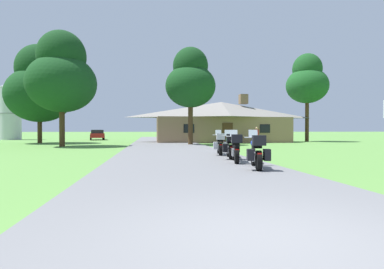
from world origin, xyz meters
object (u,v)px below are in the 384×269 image
(bystander_red_shirt_near_lodge, at_px, (257,134))
(metal_silo_distant, at_px, (10,111))
(tree_left_far, at_px, (39,87))
(motorcycle_green_third_in_row, at_px, (230,146))
(parked_red_suv_far_left, at_px, (97,134))
(tree_left_near, at_px, (62,75))
(motorcycle_blue_nearest_to_camera, at_px, (257,152))
(motorcycle_silver_second_in_row, at_px, (235,148))
(tree_by_lodge_front, at_px, (191,80))
(tree_right_of_lodge, at_px, (307,81))
(motorcycle_green_farthest_in_row, at_px, (220,144))

(bystander_red_shirt_near_lodge, relative_size, metal_silo_distant, 0.21)
(tree_left_far, bearing_deg, motorcycle_green_third_in_row, -53.52)
(motorcycle_green_third_in_row, height_order, parked_red_suv_far_left, parked_red_suv_far_left)
(tree_left_near, bearing_deg, motorcycle_blue_nearest_to_camera, -57.65)
(motorcycle_blue_nearest_to_camera, relative_size, motorcycle_silver_second_in_row, 1.00)
(motorcycle_green_third_in_row, height_order, tree_by_lodge_front, tree_by_lodge_front)
(metal_silo_distant, xyz_separation_m, parked_red_suv_far_left, (12.32, -2.38, -3.27))
(bystander_red_shirt_near_lodge, xyz_separation_m, tree_left_far, (-21.73, 3.82, 4.84))
(motorcycle_silver_second_in_row, relative_size, tree_by_lodge_front, 0.23)
(motorcycle_silver_second_in_row, bearing_deg, metal_silo_distant, 133.92)
(motorcycle_green_third_in_row, distance_m, tree_right_of_lodge, 26.75)
(motorcycle_green_third_in_row, bearing_deg, bystander_red_shirt_near_lodge, 75.82)
(motorcycle_blue_nearest_to_camera, xyz_separation_m, motorcycle_green_farthest_in_row, (0.09, 6.03, 0.00))
(motorcycle_green_farthest_in_row, distance_m, metal_silo_distant, 39.25)
(motorcycle_green_farthest_in_row, height_order, bystander_red_shirt_near_lodge, bystander_red_shirt_near_lodge)
(motorcycle_green_farthest_in_row, height_order, tree_left_far, tree_left_far)
(tree_left_far, bearing_deg, motorcycle_blue_nearest_to_camera, -58.29)
(motorcycle_silver_second_in_row, distance_m, motorcycle_green_third_in_row, 1.62)
(parked_red_suv_far_left, bearing_deg, motorcycle_green_farthest_in_row, -79.55)
(motorcycle_silver_second_in_row, xyz_separation_m, parked_red_suv_far_left, (-10.80, 32.81, 0.16))
(tree_left_far, bearing_deg, tree_left_near, -59.85)
(tree_left_near, xyz_separation_m, metal_silo_distant, (-12.52, 20.50, -1.79))
(motorcycle_silver_second_in_row, height_order, motorcycle_green_third_in_row, same)
(metal_silo_distant, bearing_deg, tree_left_near, -58.58)
(motorcycle_blue_nearest_to_camera, bearing_deg, motorcycle_green_farthest_in_row, 100.77)
(motorcycle_blue_nearest_to_camera, relative_size, parked_red_suv_far_left, 0.43)
(tree_right_of_lodge, distance_m, tree_left_far, 29.72)
(motorcycle_green_third_in_row, xyz_separation_m, bystander_red_shirt_near_lodge, (6.87, 16.28, 0.32))
(motorcycle_blue_nearest_to_camera, relative_size, tree_by_lodge_front, 0.23)
(motorcycle_silver_second_in_row, bearing_deg, tree_right_of_lodge, 67.41)
(tree_right_of_lodge, bearing_deg, motorcycle_blue_nearest_to_camera, -120.62)
(tree_right_of_lodge, bearing_deg, parked_red_suv_far_left, 158.98)
(parked_red_suv_far_left, bearing_deg, tree_left_near, -99.69)
(motorcycle_blue_nearest_to_camera, bearing_deg, tree_right_of_lodge, 71.02)
(parked_red_suv_far_left, bearing_deg, tree_right_of_lodge, -31.36)
(motorcycle_green_third_in_row, bearing_deg, parked_red_suv_far_left, 118.10)
(motorcycle_blue_nearest_to_camera, height_order, tree_by_lodge_front, tree_by_lodge_front)
(motorcycle_green_third_in_row, bearing_deg, motorcycle_green_farthest_in_row, 98.27)
(tree_by_lodge_front, height_order, tree_left_far, tree_left_far)
(motorcycle_silver_second_in_row, relative_size, motorcycle_green_third_in_row, 1.00)
(tree_left_near, distance_m, parked_red_suv_far_left, 18.81)
(motorcycle_silver_second_in_row, bearing_deg, motorcycle_green_farthest_in_row, 97.52)
(motorcycle_green_farthest_in_row, height_order, parked_red_suv_far_left, parked_red_suv_far_left)
(tree_right_of_lodge, distance_m, tree_left_near, 26.90)
(motorcycle_silver_second_in_row, relative_size, metal_silo_distant, 0.26)
(tree_right_of_lodge, height_order, tree_left_near, tree_right_of_lodge)
(motorcycle_silver_second_in_row, distance_m, motorcycle_green_farthest_in_row, 3.81)
(tree_left_far, distance_m, tree_left_near, 8.12)
(motorcycle_green_farthest_in_row, xyz_separation_m, tree_right_of_lodge, (14.78, 19.09, 6.57))
(motorcycle_blue_nearest_to_camera, height_order, metal_silo_distant, metal_silo_distant)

